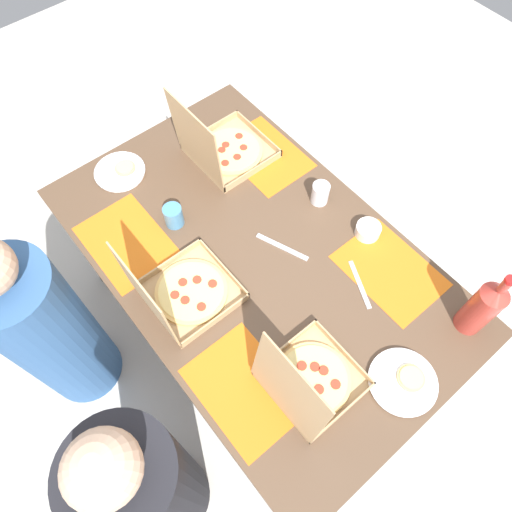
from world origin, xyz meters
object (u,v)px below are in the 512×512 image
(pizza_box_edge_far, at_px, (224,149))
(diner_left_seat, at_px, (148,486))
(pizza_box_center, at_px, (308,381))
(pizza_box_corner_right, at_px, (182,293))
(soda_bottle, at_px, (483,307))
(plate_middle, at_px, (403,382))
(condiment_bowl, at_px, (368,230))
(plate_near_left, at_px, (121,172))
(cup_clear_right, at_px, (320,193))
(cup_spare, at_px, (173,216))
(diner_right_seat, at_px, (49,331))

(pizza_box_edge_far, distance_m, diner_left_seat, 1.25)
(pizza_box_center, bearing_deg, diner_left_seat, 78.70)
(pizza_box_corner_right, bearing_deg, soda_bottle, -134.65)
(diner_left_seat, bearing_deg, plate_middle, -110.29)
(condiment_bowl, bearing_deg, plate_near_left, 33.88)
(diner_left_seat, bearing_deg, condiment_bowl, -81.81)
(cup_clear_right, height_order, cup_spare, same)
(diner_left_seat, height_order, diner_right_seat, diner_left_seat)
(plate_near_left, bearing_deg, plate_middle, -169.32)
(plate_middle, relative_size, diner_left_seat, 0.19)
(pizza_box_center, distance_m, plate_middle, 0.31)
(pizza_box_edge_far, relative_size, plate_near_left, 1.64)
(plate_middle, bearing_deg, cup_spare, 12.44)
(diner_left_seat, bearing_deg, pizza_box_edge_far, -49.80)
(cup_clear_right, distance_m, cup_spare, 0.56)
(diner_left_seat, bearing_deg, pizza_box_corner_right, -49.66)
(cup_spare, bearing_deg, pizza_box_corner_right, 150.80)
(pizza_box_edge_far, xyz_separation_m, pizza_box_corner_right, (-0.42, 0.49, -0.00))
(pizza_box_edge_far, bearing_deg, diner_right_seat, 95.81)
(pizza_box_center, height_order, condiment_bowl, pizza_box_center)
(soda_bottle, xyz_separation_m, cup_clear_right, (0.68, 0.04, -0.09))
(plate_near_left, distance_m, cup_clear_right, 0.80)
(soda_bottle, distance_m, diner_right_seat, 1.54)
(pizza_box_corner_right, height_order, cup_spare, pizza_box_corner_right)
(plate_middle, height_order, diner_left_seat, diner_left_seat)
(pizza_box_center, distance_m, soda_bottle, 0.59)
(condiment_bowl, relative_size, diner_left_seat, 0.08)
(plate_near_left, bearing_deg, cup_clear_right, -139.08)
(cup_spare, xyz_separation_m, condiment_bowl, (-0.49, -0.52, -0.02))
(cup_spare, bearing_deg, diner_left_seat, 137.59)
(pizza_box_corner_right, height_order, condiment_bowl, pizza_box_corner_right)
(plate_near_left, bearing_deg, cup_spare, -174.40)
(pizza_box_center, bearing_deg, soda_bottle, -108.50)
(plate_near_left, height_order, cup_clear_right, cup_clear_right)
(pizza_box_corner_right, xyz_separation_m, plate_middle, (-0.67, -0.37, -0.04))
(soda_bottle, height_order, condiment_bowl, soda_bottle)
(plate_middle, height_order, condiment_bowl, condiment_bowl)
(pizza_box_edge_far, height_order, condiment_bowl, pizza_box_edge_far)
(cup_spare, bearing_deg, cup_clear_right, -118.70)
(soda_bottle, bearing_deg, plate_middle, 89.84)
(cup_spare, height_order, diner_right_seat, diner_right_seat)
(cup_spare, distance_m, diner_left_seat, 0.92)
(pizza_box_center, relative_size, condiment_bowl, 3.31)
(plate_near_left, xyz_separation_m, condiment_bowl, (-0.83, -0.56, 0.01))
(plate_middle, distance_m, cup_spare, 0.97)
(pizza_box_center, xyz_separation_m, plate_middle, (-0.18, -0.24, -0.04))
(diner_right_seat, bearing_deg, soda_bottle, -131.55)
(pizza_box_edge_far, bearing_deg, plate_near_left, 62.03)
(cup_spare, bearing_deg, plate_middle, -167.56)
(plate_near_left, distance_m, soda_bottle, 1.41)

